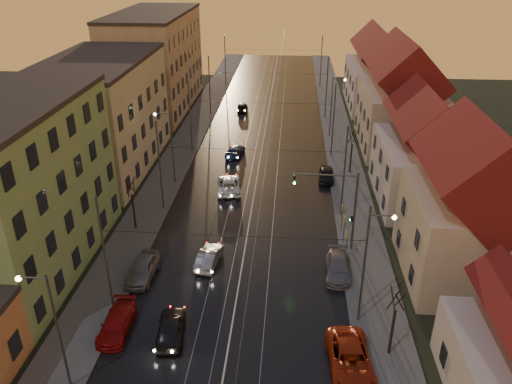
% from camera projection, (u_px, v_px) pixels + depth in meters
% --- Properties ---
extents(road, '(16.00, 120.00, 0.04)m').
position_uv_depth(road, '(262.00, 151.00, 62.57)').
color(road, black).
rests_on(road, ground).
extents(sidewalk_left, '(4.00, 120.00, 0.15)m').
position_uv_depth(sidewalk_left, '(183.00, 148.00, 63.20)').
color(sidewalk_left, '#4C4C4C').
rests_on(sidewalk_left, ground).
extents(sidewalk_right, '(4.00, 120.00, 0.15)m').
position_uv_depth(sidewalk_right, '(342.00, 152.00, 61.90)').
color(sidewalk_right, '#4C4C4C').
rests_on(sidewalk_right, ground).
extents(tram_rail_0, '(0.06, 120.00, 0.03)m').
position_uv_depth(tram_rail_0, '(244.00, 150.00, 62.70)').
color(tram_rail_0, gray).
rests_on(tram_rail_0, road).
extents(tram_rail_1, '(0.06, 120.00, 0.03)m').
position_uv_depth(tram_rail_1, '(255.00, 150.00, 62.61)').
color(tram_rail_1, gray).
rests_on(tram_rail_1, road).
extents(tram_rail_2, '(0.06, 120.00, 0.03)m').
position_uv_depth(tram_rail_2, '(268.00, 151.00, 62.51)').
color(tram_rail_2, gray).
rests_on(tram_rail_2, road).
extents(tram_rail_3, '(0.06, 120.00, 0.03)m').
position_uv_depth(tram_rail_3, '(279.00, 151.00, 62.41)').
color(tram_rail_3, gray).
rests_on(tram_rail_3, road).
extents(apartment_left_1, '(10.00, 18.00, 13.00)m').
position_uv_depth(apartment_left_1, '(9.00, 192.00, 37.61)').
color(apartment_left_1, '#68965F').
rests_on(apartment_left_1, ground).
extents(apartment_left_2, '(10.00, 20.00, 12.00)m').
position_uv_depth(apartment_left_2, '(102.00, 117.00, 55.68)').
color(apartment_left_2, '#B0AA88').
rests_on(apartment_left_2, ground).
extents(apartment_left_3, '(10.00, 24.00, 14.00)m').
position_uv_depth(apartment_left_3, '(156.00, 62.00, 76.66)').
color(apartment_left_3, '#927D5E').
rests_on(apartment_left_3, ground).
extents(house_right_1, '(8.67, 10.20, 10.80)m').
position_uv_depth(house_right_1, '(471.00, 214.00, 36.73)').
color(house_right_1, '#C4B097').
rests_on(house_right_1, ground).
extents(house_right_2, '(9.18, 12.24, 9.20)m').
position_uv_depth(house_right_2, '(427.00, 157.00, 48.69)').
color(house_right_2, silver).
rests_on(house_right_2, ground).
extents(house_right_3, '(9.18, 14.28, 11.50)m').
position_uv_depth(house_right_3, '(400.00, 102.00, 61.57)').
color(house_right_3, '#C4B097').
rests_on(house_right_3, ground).
extents(house_right_4, '(9.18, 16.32, 10.00)m').
position_uv_depth(house_right_4, '(378.00, 74.00, 77.97)').
color(house_right_4, silver).
rests_on(house_right_4, ground).
extents(catenary_pole_l_1, '(0.16, 0.16, 9.00)m').
position_uv_depth(catenary_pole_l_1, '(105.00, 256.00, 33.46)').
color(catenary_pole_l_1, '#595B60').
rests_on(catenary_pole_l_1, ground).
extents(catenary_pole_r_1, '(0.16, 0.16, 9.00)m').
position_uv_depth(catenary_pole_r_1, '(364.00, 267.00, 32.34)').
color(catenary_pole_r_1, '#595B60').
rests_on(catenary_pole_r_1, ground).
extents(catenary_pole_l_2, '(0.16, 0.16, 9.00)m').
position_uv_depth(catenary_pole_l_2, '(160.00, 167.00, 46.85)').
color(catenary_pole_l_2, '#595B60').
rests_on(catenary_pole_l_2, ground).
extents(catenary_pole_r_2, '(0.16, 0.16, 9.00)m').
position_uv_depth(catenary_pole_r_2, '(344.00, 172.00, 45.73)').
color(catenary_pole_r_2, '#595B60').
rests_on(catenary_pole_r_2, ground).
extents(catenary_pole_l_3, '(0.16, 0.16, 9.00)m').
position_uv_depth(catenary_pole_l_3, '(190.00, 117.00, 60.24)').
color(catenary_pole_l_3, '#595B60').
rests_on(catenary_pole_l_3, ground).
extents(catenary_pole_r_3, '(0.16, 0.16, 9.00)m').
position_uv_depth(catenary_pole_r_3, '(333.00, 121.00, 59.12)').
color(catenary_pole_r_3, '#595B60').
rests_on(catenary_pole_r_3, ground).
extents(catenary_pole_l_4, '(0.16, 0.16, 9.00)m').
position_uv_depth(catenary_pole_l_4, '(210.00, 86.00, 73.63)').
color(catenary_pole_l_4, '#595B60').
rests_on(catenary_pole_l_4, ground).
extents(catenary_pole_r_4, '(0.16, 0.16, 9.00)m').
position_uv_depth(catenary_pole_r_4, '(327.00, 88.00, 72.51)').
color(catenary_pole_r_4, '#595B60').
rests_on(catenary_pole_r_4, ground).
extents(catenary_pole_l_5, '(0.16, 0.16, 9.00)m').
position_uv_depth(catenary_pole_l_5, '(225.00, 60.00, 89.70)').
color(catenary_pole_l_5, '#595B60').
rests_on(catenary_pole_l_5, ground).
extents(catenary_pole_r_5, '(0.16, 0.16, 9.00)m').
position_uv_depth(catenary_pole_r_5, '(321.00, 62.00, 88.58)').
color(catenary_pole_r_5, '#595B60').
rests_on(catenary_pole_r_5, ground).
extents(street_lamp_0, '(1.75, 0.32, 8.00)m').
position_uv_depth(street_lamp_0, '(51.00, 322.00, 27.07)').
color(street_lamp_0, '#595B60').
rests_on(street_lamp_0, ground).
extents(street_lamp_1, '(1.75, 0.32, 8.00)m').
position_uv_depth(street_lamp_1, '(370.00, 254.00, 33.03)').
color(street_lamp_1, '#595B60').
rests_on(street_lamp_1, ground).
extents(street_lamp_2, '(1.75, 0.32, 8.00)m').
position_uv_depth(street_lamp_2, '(169.00, 140.00, 52.07)').
color(street_lamp_2, '#595B60').
rests_on(street_lamp_2, ground).
extents(street_lamp_3, '(1.75, 0.32, 8.00)m').
position_uv_depth(street_lamp_3, '(334.00, 101.00, 65.17)').
color(street_lamp_3, '#595B60').
rests_on(street_lamp_3, ground).
extents(traffic_light_mast, '(5.30, 0.32, 7.20)m').
position_uv_depth(traffic_light_mast, '(343.00, 201.00, 40.37)').
color(traffic_light_mast, '#595B60').
rests_on(traffic_light_mast, ground).
extents(bare_tree_0, '(1.09, 1.09, 5.11)m').
position_uv_depth(bare_tree_0, '(133.00, 205.00, 44.28)').
color(bare_tree_0, black).
rests_on(bare_tree_0, ground).
extents(bare_tree_1, '(1.09, 1.09, 5.11)m').
position_uv_depth(bare_tree_1, '(393.00, 324.00, 30.46)').
color(bare_tree_1, black).
rests_on(bare_tree_1, ground).
extents(bare_tree_2, '(1.09, 1.09, 5.11)m').
position_uv_depth(bare_tree_2, '(351.00, 153.00, 55.44)').
color(bare_tree_2, black).
rests_on(bare_tree_2, ground).
extents(driving_car_0, '(2.18, 4.42, 1.45)m').
position_uv_depth(driving_car_0, '(171.00, 328.00, 32.70)').
color(driving_car_0, black).
rests_on(driving_car_0, ground).
extents(driving_car_1, '(1.88, 4.23, 1.35)m').
position_uv_depth(driving_car_1, '(209.00, 257.00, 40.15)').
color(driving_car_1, gray).
rests_on(driving_car_1, ground).
extents(driving_car_2, '(3.04, 5.42, 1.43)m').
position_uv_depth(driving_car_2, '(229.00, 185.00, 52.16)').
color(driving_car_2, silver).
rests_on(driving_car_2, ground).
extents(driving_car_3, '(2.34, 4.62, 1.29)m').
position_uv_depth(driving_car_3, '(235.00, 151.00, 60.85)').
color(driving_car_3, navy).
rests_on(driving_car_3, ground).
extents(driving_car_4, '(1.74, 3.92, 1.31)m').
position_uv_depth(driving_car_4, '(242.00, 107.00, 77.18)').
color(driving_car_4, black).
rests_on(driving_car_4, ground).
extents(parked_left_2, '(1.88, 4.51, 1.30)m').
position_uv_depth(parked_left_2, '(117.00, 323.00, 33.20)').
color(parked_left_2, maroon).
rests_on(parked_left_2, ground).
extents(parked_left_3, '(2.03, 4.63, 1.55)m').
position_uv_depth(parked_left_3, '(142.00, 269.00, 38.56)').
color(parked_left_3, gray).
rests_on(parked_left_3, ground).
extents(parked_right_0, '(2.88, 5.64, 1.53)m').
position_uv_depth(parked_right_0, '(350.00, 360.00, 30.10)').
color(parked_right_0, '#AE2D11').
rests_on(parked_right_0, ground).
extents(parked_right_1, '(2.13, 4.70, 1.33)m').
position_uv_depth(parked_right_1, '(338.00, 267.00, 38.92)').
color(parked_right_1, gray).
rests_on(parked_right_1, ground).
extents(parked_right_2, '(1.75, 4.03, 1.35)m').
position_uv_depth(parked_right_2, '(326.00, 175.00, 54.45)').
color(parked_right_2, black).
rests_on(parked_right_2, ground).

